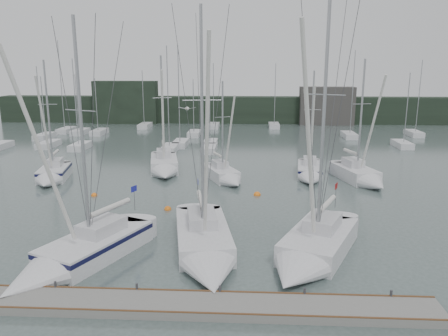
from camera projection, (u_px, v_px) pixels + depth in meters
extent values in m
plane|color=#475753|center=(189.00, 261.00, 24.89)|extent=(160.00, 160.00, 0.00)
cube|color=slate|center=(175.00, 305.00, 19.98)|extent=(24.00, 2.00, 0.40)
cube|color=black|center=(231.00, 110.00, 84.57)|extent=(90.00, 4.00, 5.00)
cube|color=black|center=(126.00, 102.00, 83.32)|extent=(12.00, 3.00, 8.00)
cube|color=#3D3A38|center=(327.00, 106.00, 81.47)|extent=(10.00, 3.00, 7.00)
cube|color=silver|center=(402.00, 145.00, 59.42)|extent=(1.80, 4.50, 0.90)
cylinder|color=#989B9F|center=(407.00, 108.00, 57.78)|extent=(0.12, 0.12, 9.15)
cube|color=silver|center=(181.00, 144.00, 60.15)|extent=(1.80, 4.50, 0.90)
cylinder|color=#989B9F|center=(179.00, 94.00, 58.11)|extent=(0.12, 0.12, 12.64)
cube|color=silver|center=(414.00, 134.00, 68.98)|extent=(1.80, 4.50, 0.90)
cylinder|color=#989B9F|center=(419.00, 96.00, 67.14)|extent=(0.12, 0.12, 10.90)
cube|color=silver|center=(209.00, 149.00, 56.30)|extent=(1.80, 4.50, 0.90)
cylinder|color=#989B9F|center=(208.00, 103.00, 54.45)|extent=(0.12, 0.12, 11.03)
cube|color=silver|center=(170.00, 149.00, 56.55)|extent=(1.80, 4.50, 0.90)
cylinder|color=#989B9F|center=(168.00, 97.00, 54.54)|extent=(0.12, 0.12, 12.46)
cube|color=silver|center=(214.00, 126.00, 77.72)|extent=(1.80, 4.50, 0.90)
cylinder|color=#989B9F|center=(213.00, 94.00, 75.93)|extent=(0.12, 0.12, 10.45)
cube|color=silver|center=(194.00, 134.00, 68.80)|extent=(1.80, 4.50, 0.90)
cylinder|color=#989B9F|center=(193.00, 106.00, 67.29)|extent=(0.12, 0.12, 8.00)
cube|color=silver|center=(66.00, 131.00, 72.27)|extent=(1.80, 4.50, 0.90)
cylinder|color=#989B9F|center=(61.00, 85.00, 70.09)|extent=(0.12, 0.12, 13.91)
cube|color=silver|center=(145.00, 126.00, 77.72)|extent=(1.80, 4.50, 0.90)
cylinder|color=#989B9F|center=(143.00, 97.00, 76.07)|extent=(0.12, 0.12, 9.24)
cube|color=silver|center=(274.00, 126.00, 77.97)|extent=(1.80, 4.50, 0.90)
cylinder|color=#989B9F|center=(275.00, 94.00, 76.18)|extent=(0.12, 0.12, 10.41)
cube|color=silver|center=(99.00, 132.00, 70.40)|extent=(1.80, 4.50, 0.90)
cylinder|color=#989B9F|center=(96.00, 104.00, 68.88)|extent=(0.12, 0.12, 8.13)
cube|color=silver|center=(80.00, 147.00, 58.07)|extent=(1.80, 4.50, 0.90)
cylinder|color=#989B9F|center=(75.00, 102.00, 56.22)|extent=(0.12, 0.12, 10.92)
cube|color=silver|center=(49.00, 145.00, 59.45)|extent=(1.80, 4.50, 0.90)
cylinder|color=#989B9F|center=(44.00, 110.00, 57.86)|extent=(0.12, 0.12, 8.69)
cube|color=silver|center=(45.00, 137.00, 66.11)|extent=(1.80, 4.50, 0.90)
cylinder|color=#989B9F|center=(40.00, 101.00, 64.38)|extent=(0.12, 0.12, 9.95)
cube|color=silver|center=(210.00, 144.00, 60.09)|extent=(1.80, 4.50, 0.90)
cylinder|color=#989B9F|center=(210.00, 108.00, 58.48)|extent=(0.12, 0.12, 8.94)
cube|color=silver|center=(349.00, 135.00, 67.21)|extent=(1.80, 4.50, 0.90)
cylinder|color=#989B9F|center=(353.00, 92.00, 65.22)|extent=(0.12, 0.12, 12.25)
cube|color=silver|center=(80.00, 132.00, 70.48)|extent=(1.80, 4.50, 0.90)
cylinder|color=#989B9F|center=(77.00, 102.00, 68.89)|extent=(0.12, 0.12, 8.73)
cube|color=silver|center=(0.00, 146.00, 58.36)|extent=(1.80, 4.50, 0.90)
cube|color=silver|center=(97.00, 248.00, 25.55)|extent=(5.56, 7.51, 1.57)
cone|color=silver|center=(26.00, 284.00, 21.30)|extent=(3.96, 3.92, 3.03)
cube|color=#BCBCC0|center=(102.00, 226.00, 25.74)|extent=(2.64, 3.19, 0.73)
cylinder|color=#989B9F|center=(82.00, 133.00, 23.55)|extent=(0.19, 0.19, 12.15)
cylinder|color=silver|center=(111.00, 207.00, 26.27)|extent=(1.63, 3.19, 0.29)
cube|color=#0E0F33|center=(96.00, 239.00, 25.43)|extent=(5.58, 7.54, 0.26)
cube|color=navy|center=(134.00, 189.00, 28.11)|extent=(0.25, 0.52, 0.38)
cube|color=silver|center=(203.00, 237.00, 27.28)|extent=(4.42, 8.00, 1.47)
cone|color=silver|center=(211.00, 277.00, 22.06)|extent=(3.66, 3.75, 3.13)
cube|color=#BCBCC0|center=(202.00, 218.00, 27.51)|extent=(2.23, 3.28, 0.68)
cylinder|color=#989B9F|center=(202.00, 123.00, 25.10)|extent=(0.18, 0.18, 12.97)
cylinder|color=silver|center=(201.00, 200.00, 28.30)|extent=(0.92, 3.69, 0.27)
cube|color=navy|center=(198.00, 182.00, 30.55)|extent=(0.11, 0.52, 0.35)
cube|color=silver|center=(319.00, 244.00, 26.13)|extent=(5.67, 7.33, 1.60)
cone|color=silver|center=(293.00, 276.00, 22.08)|extent=(4.09, 3.91, 3.20)
cube|color=#BCBCC0|center=(323.00, 222.00, 26.32)|extent=(2.70, 3.13, 0.75)
cylinder|color=#989B9F|center=(324.00, 119.00, 24.00)|extent=(0.19, 0.19, 13.43)
cylinder|color=silver|center=(327.00, 204.00, 26.78)|extent=(1.63, 3.05, 0.30)
cube|color=maroon|center=(336.00, 186.00, 28.53)|extent=(0.26, 0.53, 0.38)
cube|color=silver|center=(55.00, 174.00, 42.93)|extent=(3.38, 5.18, 1.49)
cone|color=silver|center=(46.00, 183.00, 39.65)|extent=(2.84, 2.50, 2.48)
cube|color=#BCBCC0|center=(55.00, 162.00, 43.16)|extent=(1.72, 2.15, 0.69)
cylinder|color=#989B9F|center=(48.00, 115.00, 41.26)|extent=(0.18, 0.18, 10.21)
cylinder|color=silver|center=(55.00, 153.00, 43.40)|extent=(0.74, 2.35, 0.28)
cube|color=#0E0F33|center=(54.00, 169.00, 42.82)|extent=(3.40, 5.21, 0.25)
cube|color=silver|center=(164.00, 165.00, 46.68)|extent=(3.88, 6.45, 1.63)
cone|color=silver|center=(165.00, 175.00, 42.53)|extent=(3.19, 3.08, 2.72)
cube|color=#BCBCC0|center=(164.00, 153.00, 46.93)|extent=(1.95, 2.66, 0.76)
cylinder|color=#989B9F|center=(162.00, 108.00, 44.86)|extent=(0.20, 0.20, 10.56)
cylinder|color=silver|center=(163.00, 143.00, 47.34)|extent=(0.89, 2.95, 0.31)
cube|color=silver|center=(221.00, 175.00, 42.80)|extent=(3.89, 5.10, 1.37)
cone|color=silver|center=(234.00, 183.00, 39.81)|extent=(2.81, 2.70, 2.20)
cube|color=#BCBCC0|center=(220.00, 164.00, 42.99)|extent=(1.86, 2.18, 0.64)
cylinder|color=#989B9F|center=(223.00, 126.00, 41.38)|extent=(0.16, 0.16, 8.38)
cylinder|color=silver|center=(218.00, 155.00, 43.22)|extent=(1.15, 2.16, 0.26)
cube|color=silver|center=(310.00, 171.00, 44.39)|extent=(2.95, 5.66, 1.35)
cone|color=silver|center=(310.00, 181.00, 40.67)|extent=(2.60, 2.58, 2.35)
cube|color=#BCBCC0|center=(310.00, 161.00, 44.60)|extent=(1.53, 2.30, 0.63)
cylinder|color=#989B9F|center=(312.00, 119.00, 42.80)|extent=(0.16, 0.16, 9.32)
cylinder|color=silver|center=(310.00, 152.00, 45.02)|extent=(0.55, 2.66, 0.25)
cube|color=#0E0F33|center=(310.00, 167.00, 44.29)|extent=(2.97, 5.68, 0.23)
cube|color=silver|center=(355.00, 175.00, 42.52)|extent=(3.96, 5.86, 1.57)
cone|color=silver|center=(376.00, 185.00, 38.88)|extent=(3.14, 2.91, 2.62)
cube|color=#BCBCC0|center=(353.00, 162.00, 42.75)|extent=(1.96, 2.45, 0.73)
cylinder|color=#989B9F|center=(361.00, 115.00, 40.80)|extent=(0.19, 0.19, 10.22)
cylinder|color=silver|center=(351.00, 152.00, 43.06)|extent=(0.98, 2.60, 0.29)
sphere|color=orange|center=(168.00, 209.00, 33.80)|extent=(0.56, 0.56, 0.56)
sphere|color=orange|center=(257.00, 195.00, 37.55)|extent=(0.62, 0.62, 0.62)
sphere|color=orange|center=(94.00, 196.00, 37.38)|extent=(0.52, 0.52, 0.52)
ellipsoid|color=silver|center=(187.00, 108.00, 26.26)|extent=(0.30, 0.50, 0.21)
cube|color=#96999E|center=(182.00, 108.00, 26.31)|extent=(0.49, 0.21, 0.12)
cube|color=#96999E|center=(192.00, 108.00, 26.20)|extent=(0.49, 0.21, 0.12)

